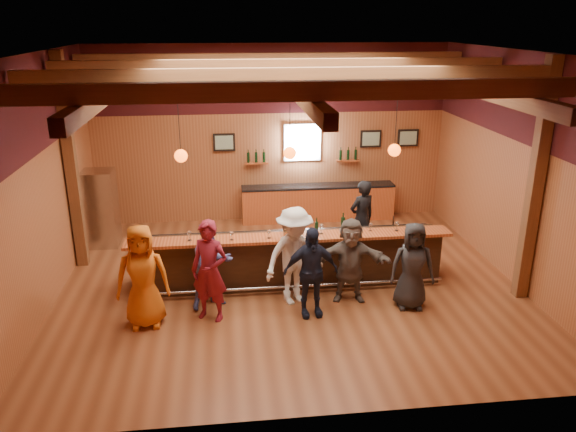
# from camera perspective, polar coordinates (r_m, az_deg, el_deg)

# --- Properties ---
(room) EXTENTS (9.04, 9.00, 4.52)m
(room) POSITION_cam_1_polar(r_m,az_deg,el_deg) (10.44, 0.16, 9.23)
(room) COLOR brown
(room) RESTS_ON ground
(bar_counter) EXTENTS (6.30, 1.07, 1.11)m
(bar_counter) POSITION_cam_1_polar(r_m,az_deg,el_deg) (11.32, 0.17, -4.20)
(bar_counter) COLOR black
(bar_counter) RESTS_ON ground
(back_bar_cabinet) EXTENTS (4.00, 0.52, 0.95)m
(back_bar_cabinet) POSITION_cam_1_polar(r_m,az_deg,el_deg) (14.81, 3.07, 1.38)
(back_bar_cabinet) COLOR #9A3F1C
(back_bar_cabinet) RESTS_ON ground
(window) EXTENTS (0.95, 0.09, 0.95)m
(window) POSITION_cam_1_polar(r_m,az_deg,el_deg) (14.55, 1.46, 7.50)
(window) COLOR silver
(window) RESTS_ON room
(framed_pictures) EXTENTS (5.35, 0.05, 0.45)m
(framed_pictures) POSITION_cam_1_polar(r_m,az_deg,el_deg) (14.68, 4.85, 7.74)
(framed_pictures) COLOR black
(framed_pictures) RESTS_ON room
(wine_shelves) EXTENTS (3.00, 0.18, 0.30)m
(wine_shelves) POSITION_cam_1_polar(r_m,az_deg,el_deg) (14.58, 1.49, 5.79)
(wine_shelves) COLOR #9A3F1C
(wine_shelves) RESTS_ON room
(pendant_lights) EXTENTS (4.24, 0.24, 1.37)m
(pendant_lights) POSITION_cam_1_polar(r_m,az_deg,el_deg) (10.49, 0.19, 6.46)
(pendant_lights) COLOR black
(pendant_lights) RESTS_ON room
(stainless_fridge) EXTENTS (0.70, 0.70, 1.80)m
(stainless_fridge) POSITION_cam_1_polar(r_m,az_deg,el_deg) (13.71, -18.45, 0.74)
(stainless_fridge) COLOR silver
(stainless_fridge) RESTS_ON ground
(customer_orange) EXTENTS (0.94, 0.64, 1.85)m
(customer_orange) POSITION_cam_1_polar(r_m,az_deg,el_deg) (9.90, -14.56, -5.96)
(customer_orange) COLOR #C85C12
(customer_orange) RESTS_ON ground
(customer_redvest) EXTENTS (0.79, 0.68, 1.84)m
(customer_redvest) POSITION_cam_1_polar(r_m,az_deg,el_deg) (9.88, -7.97, -5.55)
(customer_redvest) COLOR maroon
(customer_redvest) RESTS_ON ground
(customer_denim) EXTENTS (0.99, 0.90, 1.66)m
(customer_denim) POSITION_cam_1_polar(r_m,az_deg,el_deg) (10.31, -7.76, -4.98)
(customer_denim) COLOR #4A5495
(customer_denim) RESTS_ON ground
(customer_white) EXTENTS (1.39, 1.14, 1.87)m
(customer_white) POSITION_cam_1_polar(r_m,az_deg,el_deg) (10.34, 0.65, -4.08)
(customer_white) COLOR white
(customer_white) RESTS_ON ground
(customer_navy) EXTENTS (1.01, 0.48, 1.68)m
(customer_navy) POSITION_cam_1_polar(r_m,az_deg,el_deg) (9.95, 2.31, -5.71)
(customer_navy) COLOR #191E32
(customer_navy) RESTS_ON ground
(customer_brown) EXTENTS (1.57, 0.71, 1.63)m
(customer_brown) POSITION_cam_1_polar(r_m,az_deg,el_deg) (10.53, 6.33, -4.49)
(customer_brown) COLOR #5E524B
(customer_brown) RESTS_ON ground
(customer_dark) EXTENTS (0.87, 0.63, 1.64)m
(customer_dark) POSITION_cam_1_polar(r_m,az_deg,el_deg) (10.46, 12.52, -4.97)
(customer_dark) COLOR #242325
(customer_dark) RESTS_ON ground
(bartender) EXTENTS (0.75, 0.64, 1.75)m
(bartender) POSITION_cam_1_polar(r_m,az_deg,el_deg) (12.52, 7.50, -0.26)
(bartender) COLOR black
(bartender) RESTS_ON ground
(ice_bucket) EXTENTS (0.23, 0.23, 0.25)m
(ice_bucket) POSITION_cam_1_polar(r_m,az_deg,el_deg) (10.87, 0.12, -1.18)
(ice_bucket) COLOR brown
(ice_bucket) RESTS_ON bar_counter
(bottle_a) EXTENTS (0.07, 0.07, 0.33)m
(bottle_a) POSITION_cam_1_polar(r_m,az_deg,el_deg) (10.88, 2.91, -1.18)
(bottle_a) COLOR black
(bottle_a) RESTS_ON bar_counter
(bottle_b) EXTENTS (0.08, 0.08, 0.37)m
(bottle_b) POSITION_cam_1_polar(r_m,az_deg,el_deg) (11.06, 5.60, -0.80)
(bottle_b) COLOR black
(bottle_b) RESTS_ON bar_counter
(glass_a) EXTENTS (0.08, 0.08, 0.18)m
(glass_a) POSITION_cam_1_polar(r_m,az_deg,el_deg) (10.80, -14.86, -2.00)
(glass_a) COLOR silver
(glass_a) RESTS_ON bar_counter
(glass_b) EXTENTS (0.09, 0.09, 0.20)m
(glass_b) POSITION_cam_1_polar(r_m,az_deg,el_deg) (10.69, -9.99, -1.76)
(glass_b) COLOR silver
(glass_b) RESTS_ON bar_counter
(glass_c) EXTENTS (0.09, 0.09, 0.20)m
(glass_c) POSITION_cam_1_polar(r_m,az_deg,el_deg) (10.72, -8.03, -1.57)
(glass_c) COLOR silver
(glass_c) RESTS_ON bar_counter
(glass_d) EXTENTS (0.08, 0.08, 0.17)m
(glass_d) POSITION_cam_1_polar(r_m,az_deg,el_deg) (10.62, -5.76, -1.81)
(glass_d) COLOR silver
(glass_d) RESTS_ON bar_counter
(glass_e) EXTENTS (0.07, 0.07, 0.17)m
(glass_e) POSITION_cam_1_polar(r_m,az_deg,el_deg) (10.66, -1.95, -1.65)
(glass_e) COLOR silver
(glass_e) RESTS_ON bar_counter
(glass_f) EXTENTS (0.09, 0.09, 0.20)m
(glass_f) POSITION_cam_1_polar(r_m,az_deg,el_deg) (10.88, 3.42, -1.10)
(glass_f) COLOR silver
(glass_f) RESTS_ON bar_counter
(glass_g) EXTENTS (0.07, 0.07, 0.16)m
(glass_g) POSITION_cam_1_polar(r_m,az_deg,el_deg) (11.14, 8.39, -0.93)
(glass_g) COLOR silver
(glass_g) RESTS_ON bar_counter
(glass_h) EXTENTS (0.09, 0.09, 0.19)m
(glass_h) POSITION_cam_1_polar(r_m,az_deg,el_deg) (11.22, 10.99, -0.81)
(glass_h) COLOR silver
(glass_h) RESTS_ON bar_counter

